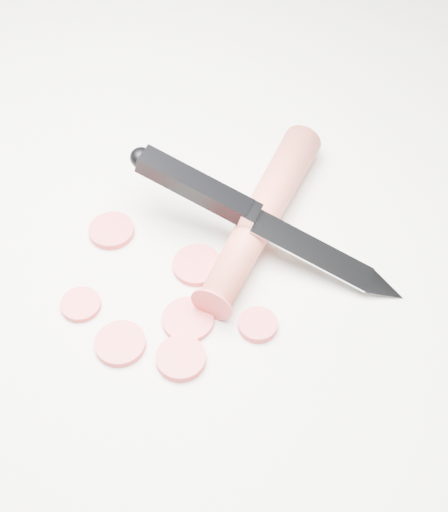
# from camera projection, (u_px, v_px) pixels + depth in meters

# --- Properties ---
(ground) EXTENTS (2.40, 2.40, 0.00)m
(ground) POSITION_uv_depth(u_px,v_px,m) (196.00, 254.00, 0.58)
(ground) COLOR silver
(ground) RESTS_ON ground
(carrot) EXTENTS (0.07, 0.20, 0.03)m
(carrot) POSITION_uv_depth(u_px,v_px,m) (262.00, 215.00, 0.59)
(carrot) COLOR #DA5943
(carrot) RESTS_ON ground
(carrot_slice_0) EXTENTS (0.03, 0.03, 0.01)m
(carrot_slice_0) POSITION_uv_depth(u_px,v_px,m) (81.00, 304.00, 0.55)
(carrot_slice_0) COLOR #D74949
(carrot_slice_0) RESTS_ON ground
(carrot_slice_1) EXTENTS (0.04, 0.04, 0.01)m
(carrot_slice_1) POSITION_uv_depth(u_px,v_px,m) (120.00, 344.00, 0.53)
(carrot_slice_1) COLOR #D74949
(carrot_slice_1) RESTS_ON ground
(carrot_slice_2) EXTENTS (0.04, 0.04, 0.01)m
(carrot_slice_2) POSITION_uv_depth(u_px,v_px,m) (197.00, 265.00, 0.57)
(carrot_slice_2) COLOR #D74949
(carrot_slice_2) RESTS_ON ground
(carrot_slice_3) EXTENTS (0.04, 0.04, 0.01)m
(carrot_slice_3) POSITION_uv_depth(u_px,v_px,m) (181.00, 358.00, 0.52)
(carrot_slice_3) COLOR #D74949
(carrot_slice_3) RESTS_ON ground
(carrot_slice_4) EXTENTS (0.04, 0.04, 0.01)m
(carrot_slice_4) POSITION_uv_depth(u_px,v_px,m) (188.00, 320.00, 0.54)
(carrot_slice_4) COLOR #D74949
(carrot_slice_4) RESTS_ON ground
(carrot_slice_5) EXTENTS (0.04, 0.04, 0.01)m
(carrot_slice_5) POSITION_uv_depth(u_px,v_px,m) (112.00, 231.00, 0.60)
(carrot_slice_5) COLOR #D74949
(carrot_slice_5) RESTS_ON ground
(carrot_slice_6) EXTENTS (0.03, 0.03, 0.01)m
(carrot_slice_6) POSITION_uv_depth(u_px,v_px,m) (258.00, 325.00, 0.54)
(carrot_slice_6) COLOR #D74949
(carrot_slice_6) RESTS_ON ground
(kitchen_knife) EXTENTS (0.24, 0.07, 0.07)m
(kitchen_knife) POSITION_uv_depth(u_px,v_px,m) (266.00, 221.00, 0.56)
(kitchen_knife) COLOR silver
(kitchen_knife) RESTS_ON ground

